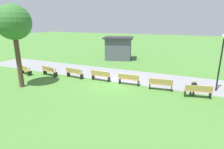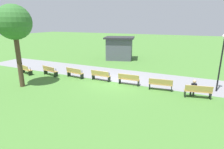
{
  "view_description": "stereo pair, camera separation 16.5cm",
  "coord_description": "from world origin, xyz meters",
  "px_view_note": "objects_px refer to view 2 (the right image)",
  "views": [
    {
      "loc": [
        5.78,
        -13.28,
        4.77
      ],
      "look_at": [
        0.0,
        -0.52,
        0.8
      ],
      "focal_mm": 30.0,
      "sensor_mm": 36.0,
      "label": 1
    },
    {
      "loc": [
        5.93,
        -13.21,
        4.77
      ],
      "look_at": [
        0.0,
        -0.52,
        0.8
      ],
      "focal_mm": 30.0,
      "sensor_mm": 36.0,
      "label": 2
    }
  ],
  "objects_px": {
    "person_seated": "(193,88)",
    "lamp_post": "(222,52)",
    "bench_0": "(26,69)",
    "bench_1": "(50,71)",
    "bench_4": "(129,79)",
    "bench_3": "(101,75)",
    "kiosk": "(119,48)",
    "bench_5": "(161,84)",
    "tree_1": "(14,23)",
    "bench_2": "(75,73)",
    "bench_6": "(198,91)"
  },
  "relations": [
    {
      "from": "bench_3",
      "to": "bench_6",
      "type": "distance_m",
      "value": 7.44
    },
    {
      "from": "bench_1",
      "to": "bench_2",
      "type": "distance_m",
      "value": 2.49
    },
    {
      "from": "bench_4",
      "to": "bench_6",
      "type": "height_order",
      "value": "same"
    },
    {
      "from": "bench_6",
      "to": "bench_2",
      "type": "bearing_deg",
      "value": 166.31
    },
    {
      "from": "bench_5",
      "to": "bench_4",
      "type": "bearing_deg",
      "value": 168.6
    },
    {
      "from": "bench_2",
      "to": "lamp_post",
      "type": "bearing_deg",
      "value": 14.57
    },
    {
      "from": "bench_5",
      "to": "person_seated",
      "type": "xyz_separation_m",
      "value": [
        2.16,
        -0.31,
        0.17
      ]
    },
    {
      "from": "bench_3",
      "to": "bench_6",
      "type": "relative_size",
      "value": 0.97
    },
    {
      "from": "bench_6",
      "to": "tree_1",
      "type": "bearing_deg",
      "value": -176.82
    },
    {
      "from": "bench_1",
      "to": "bench_3",
      "type": "distance_m",
      "value": 4.97
    },
    {
      "from": "bench_6",
      "to": "person_seated",
      "type": "height_order",
      "value": "person_seated"
    },
    {
      "from": "kiosk",
      "to": "bench_1",
      "type": "bearing_deg",
      "value": -121.39
    },
    {
      "from": "bench_4",
      "to": "tree_1",
      "type": "distance_m",
      "value": 9.17
    },
    {
      "from": "bench_2",
      "to": "tree_1",
      "type": "xyz_separation_m",
      "value": [
        -2.28,
        -3.57,
        4.18
      ]
    },
    {
      "from": "bench_3",
      "to": "tree_1",
      "type": "bearing_deg",
      "value": -139.39
    },
    {
      "from": "bench_0",
      "to": "kiosk",
      "type": "height_order",
      "value": "kiosk"
    },
    {
      "from": "bench_0",
      "to": "bench_1",
      "type": "relative_size",
      "value": 1.0
    },
    {
      "from": "bench_0",
      "to": "bench_6",
      "type": "bearing_deg",
      "value": 18.26
    },
    {
      "from": "bench_1",
      "to": "person_seated",
      "type": "relative_size",
      "value": 1.43
    },
    {
      "from": "tree_1",
      "to": "lamp_post",
      "type": "relative_size",
      "value": 1.49
    },
    {
      "from": "bench_1",
      "to": "bench_3",
      "type": "xyz_separation_m",
      "value": [
        4.93,
        0.59,
        0.0
      ]
    },
    {
      "from": "bench_2",
      "to": "lamp_post",
      "type": "xyz_separation_m",
      "value": [
        11.09,
        1.5,
        2.31
      ]
    },
    {
      "from": "bench_6",
      "to": "tree_1",
      "type": "height_order",
      "value": "tree_1"
    },
    {
      "from": "person_seated",
      "to": "lamp_post",
      "type": "height_order",
      "value": "lamp_post"
    },
    {
      "from": "bench_0",
      "to": "bench_5",
      "type": "xyz_separation_m",
      "value": [
        12.31,
        0.98,
        0.0
      ]
    },
    {
      "from": "bench_0",
      "to": "bench_3",
      "type": "relative_size",
      "value": 1.03
    },
    {
      "from": "bench_1",
      "to": "person_seated",
      "type": "height_order",
      "value": "person_seated"
    },
    {
      "from": "bench_6",
      "to": "tree_1",
      "type": "xyz_separation_m",
      "value": [
        -12.18,
        -3.17,
        4.18
      ]
    },
    {
      "from": "bench_0",
      "to": "person_seated",
      "type": "bearing_deg",
      "value": 18.65
    },
    {
      "from": "tree_1",
      "to": "kiosk",
      "type": "height_order",
      "value": "tree_1"
    },
    {
      "from": "tree_1",
      "to": "person_seated",
      "type": "bearing_deg",
      "value": 15.33
    },
    {
      "from": "lamp_post",
      "to": "bench_5",
      "type": "bearing_deg",
      "value": -157.59
    },
    {
      "from": "bench_6",
      "to": "lamp_post",
      "type": "distance_m",
      "value": 3.22
    },
    {
      "from": "bench_6",
      "to": "person_seated",
      "type": "bearing_deg",
      "value": 152.16
    },
    {
      "from": "bench_0",
      "to": "bench_5",
      "type": "height_order",
      "value": "same"
    },
    {
      "from": "bench_5",
      "to": "bench_6",
      "type": "xyz_separation_m",
      "value": [
        2.45,
        -0.39,
        0.0
      ]
    },
    {
      "from": "bench_1",
      "to": "bench_3",
      "type": "bearing_deg",
      "value": 18.24
    },
    {
      "from": "bench_4",
      "to": "person_seated",
      "type": "distance_m",
      "value": 4.67
    },
    {
      "from": "bench_2",
      "to": "bench_3",
      "type": "height_order",
      "value": "same"
    },
    {
      "from": "bench_3",
      "to": "kiosk",
      "type": "relative_size",
      "value": 0.38
    },
    {
      "from": "bench_1",
      "to": "bench_4",
      "type": "distance_m",
      "value": 7.44
    },
    {
      "from": "bench_5",
      "to": "bench_0",
      "type": "bearing_deg",
      "value": 177.7
    },
    {
      "from": "bench_1",
      "to": "bench_5",
      "type": "distance_m",
      "value": 9.9
    },
    {
      "from": "bench_3",
      "to": "person_seated",
      "type": "xyz_separation_m",
      "value": [
        7.13,
        -0.5,
        0.17
      ]
    },
    {
      "from": "bench_2",
      "to": "person_seated",
      "type": "bearing_deg",
      "value": 5.02
    },
    {
      "from": "person_seated",
      "to": "bench_3",
      "type": "bearing_deg",
      "value": 164.53
    },
    {
      "from": "person_seated",
      "to": "tree_1",
      "type": "height_order",
      "value": "tree_1"
    },
    {
      "from": "lamp_post",
      "to": "kiosk",
      "type": "relative_size",
      "value": 0.91
    },
    {
      "from": "tree_1",
      "to": "bench_0",
      "type": "bearing_deg",
      "value": 135.03
    },
    {
      "from": "person_seated",
      "to": "lamp_post",
      "type": "distance_m",
      "value": 3.18
    }
  ]
}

